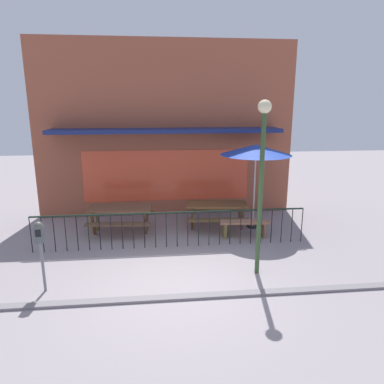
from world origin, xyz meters
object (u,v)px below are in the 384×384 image
Objects in this scene: picnic_table_left at (120,213)px; patio_umbrella at (256,150)px; patio_bench at (244,225)px; picnic_table_right at (217,209)px; parking_meter_near at (40,238)px; street_lamp at (262,164)px.

picnic_table_left is 4.35m from patio_umbrella.
patio_umbrella is 2.22m from patio_bench.
patio_umbrella is (1.13, -0.03, 1.76)m from picnic_table_right.
picnic_table_right is (2.85, 0.08, 0.00)m from picnic_table_left.
picnic_table_left is at bearing 167.91° from patio_bench.
street_lamp is (4.49, 0.32, 1.34)m from parking_meter_near.
patio_bench is at bearing -12.09° from picnic_table_left.
picnic_table_left is 0.75× the size of patio_umbrella.
picnic_table_left is 0.98× the size of picnic_table_right.
picnic_table_right is at bearing 178.27° from patio_umbrella.
patio_umbrella is 6.29m from parking_meter_near.
picnic_table_left is 2.85m from picnic_table_right.
picnic_table_left is at bearing 68.89° from parking_meter_near.
street_lamp is (-0.25, -2.16, 2.13)m from patio_bench.
patio_bench is at bearing 83.29° from street_lamp.
picnic_table_right is 3.55m from street_lamp.
parking_meter_near is at bearing -147.89° from patio_umbrella.
picnic_table_left is 1.28× the size of parking_meter_near.
picnic_table_right is at bearing 97.53° from street_lamp.
picnic_table_right is 1.31× the size of parking_meter_near.
street_lamp is at bearing -103.88° from patio_umbrella.
street_lamp reaches higher than patio_umbrella.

